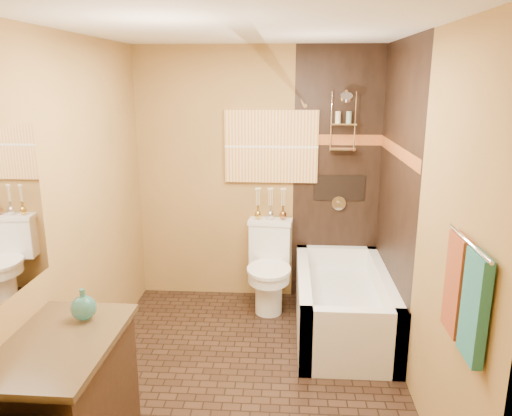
# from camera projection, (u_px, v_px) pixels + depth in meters

# --- Properties ---
(floor) EXTENTS (3.00, 3.00, 0.00)m
(floor) POSITION_uv_depth(u_px,v_px,m) (246.00, 376.00, 3.79)
(floor) COLOR black
(floor) RESTS_ON ground
(wall_left) EXTENTS (0.02, 3.00, 2.50)m
(wall_left) POSITION_uv_depth(u_px,v_px,m) (77.00, 215.00, 3.55)
(wall_left) COLOR #A77940
(wall_left) RESTS_ON floor
(wall_right) EXTENTS (0.02, 3.00, 2.50)m
(wall_right) POSITION_uv_depth(u_px,v_px,m) (420.00, 221.00, 3.40)
(wall_right) COLOR #A77940
(wall_right) RESTS_ON floor
(wall_back) EXTENTS (2.40, 0.02, 2.50)m
(wall_back) POSITION_uv_depth(u_px,v_px,m) (258.00, 176.00, 4.92)
(wall_back) COLOR #A77940
(wall_back) RESTS_ON floor
(wall_front) EXTENTS (2.40, 0.02, 2.50)m
(wall_front) POSITION_uv_depth(u_px,v_px,m) (213.00, 318.00, 2.03)
(wall_front) COLOR #A77940
(wall_front) RESTS_ON floor
(ceiling) EXTENTS (3.00, 3.00, 0.00)m
(ceiling) POSITION_uv_depth(u_px,v_px,m) (244.00, 28.00, 3.16)
(ceiling) COLOR silver
(ceiling) RESTS_ON wall_back
(alcove_tile_back) EXTENTS (0.85, 0.01, 2.50)m
(alcove_tile_back) POSITION_uv_depth(u_px,v_px,m) (337.00, 178.00, 4.86)
(alcove_tile_back) COLOR black
(alcove_tile_back) RESTS_ON wall_back
(alcove_tile_right) EXTENTS (0.01, 1.50, 2.50)m
(alcove_tile_right) POSITION_uv_depth(u_px,v_px,m) (395.00, 196.00, 4.12)
(alcove_tile_right) COLOR black
(alcove_tile_right) RESTS_ON wall_right
(mosaic_band_back) EXTENTS (0.85, 0.01, 0.10)m
(mosaic_band_back) POSITION_uv_depth(u_px,v_px,m) (339.00, 140.00, 4.76)
(mosaic_band_back) COLOR #95391B
(mosaic_band_back) RESTS_ON alcove_tile_back
(mosaic_band_right) EXTENTS (0.01, 1.50, 0.10)m
(mosaic_band_right) POSITION_uv_depth(u_px,v_px,m) (397.00, 151.00, 4.03)
(mosaic_band_right) COLOR #95391B
(mosaic_band_right) RESTS_ON alcove_tile_right
(alcove_niche) EXTENTS (0.50, 0.01, 0.25)m
(alcove_niche) POSITION_uv_depth(u_px,v_px,m) (339.00, 188.00, 4.88)
(alcove_niche) COLOR black
(alcove_niche) RESTS_ON alcove_tile_back
(shower_fixtures) EXTENTS (0.24, 0.33, 1.16)m
(shower_fixtures) POSITION_uv_depth(u_px,v_px,m) (343.00, 136.00, 4.65)
(shower_fixtures) COLOR silver
(shower_fixtures) RESTS_ON floor
(curtain_rod) EXTENTS (0.03, 1.55, 0.03)m
(curtain_rod) POSITION_uv_depth(u_px,v_px,m) (302.00, 100.00, 3.98)
(curtain_rod) COLOR silver
(curtain_rod) RESTS_ON wall_back
(towel_bar) EXTENTS (0.02, 0.55, 0.02)m
(towel_bar) POSITION_uv_depth(u_px,v_px,m) (469.00, 242.00, 2.34)
(towel_bar) COLOR silver
(towel_bar) RESTS_ON wall_right
(towel_teal) EXTENTS (0.05, 0.22, 0.52)m
(towel_teal) POSITION_uv_depth(u_px,v_px,m) (475.00, 307.00, 2.28)
(towel_teal) COLOR #217166
(towel_teal) RESTS_ON towel_bar
(towel_rust) EXTENTS (0.05, 0.22, 0.52)m
(towel_rust) POSITION_uv_depth(u_px,v_px,m) (456.00, 284.00, 2.53)
(towel_rust) COLOR maroon
(towel_rust) RESTS_ON towel_bar
(sunset_painting) EXTENTS (0.90, 0.04, 0.70)m
(sunset_painting) POSITION_uv_depth(u_px,v_px,m) (271.00, 147.00, 4.81)
(sunset_painting) COLOR orange
(sunset_painting) RESTS_ON wall_back
(bathtub) EXTENTS (0.80, 1.50, 0.55)m
(bathtub) POSITION_uv_depth(u_px,v_px,m) (343.00, 308.00, 4.41)
(bathtub) COLOR white
(bathtub) RESTS_ON floor
(toilet) EXTENTS (0.44, 0.65, 0.84)m
(toilet) POSITION_uv_depth(u_px,v_px,m) (269.00, 266.00, 4.84)
(toilet) COLOR white
(toilet) RESTS_ON floor
(vanity) EXTENTS (0.59, 0.95, 0.83)m
(vanity) POSITION_uv_depth(u_px,v_px,m) (65.00, 407.00, 2.78)
(vanity) COLOR black
(vanity) RESTS_ON floor
(teal_bottle) EXTENTS (0.17, 0.17, 0.23)m
(teal_bottle) POSITION_uv_depth(u_px,v_px,m) (83.00, 304.00, 2.89)
(teal_bottle) COLOR #246C65
(teal_bottle) RESTS_ON vanity
(bud_vases) EXTENTS (0.31, 0.07, 0.31)m
(bud_vases) POSITION_uv_depth(u_px,v_px,m) (271.00, 203.00, 4.87)
(bud_vases) COLOR gold
(bud_vases) RESTS_ON toilet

